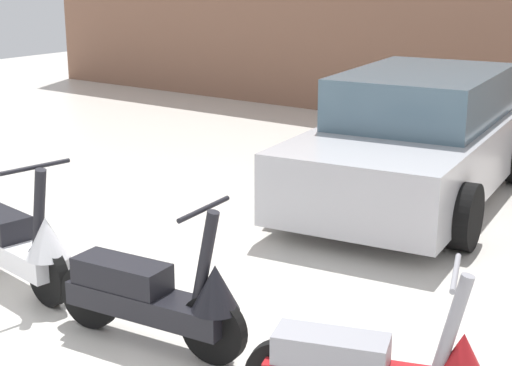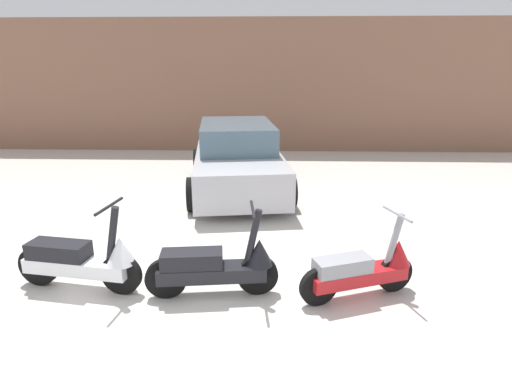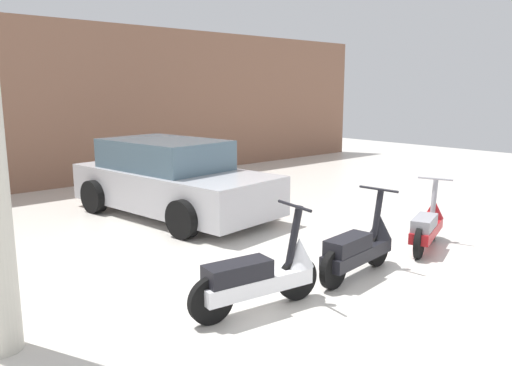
{
  "view_description": "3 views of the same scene",
  "coord_description": "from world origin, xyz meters",
  "px_view_note": "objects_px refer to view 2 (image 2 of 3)",
  "views": [
    {
      "loc": [
        3.63,
        -2.71,
        2.47
      ],
      "look_at": [
        -0.26,
        2.59,
        0.61
      ],
      "focal_mm": 55.0,
      "sensor_mm": 36.0,
      "label": 1
    },
    {
      "loc": [
        0.86,
        -3.26,
        2.51
      ],
      "look_at": [
        0.67,
        2.53,
        0.8
      ],
      "focal_mm": 28.0,
      "sensor_mm": 36.0,
      "label": 2
    },
    {
      "loc": [
        -4.52,
        -2.81,
        2.26
      ],
      "look_at": [
        0.56,
        2.95,
        0.81
      ],
      "focal_mm": 35.0,
      "sensor_mm": 36.0,
      "label": 3
    }
  ],
  "objects_px": {
    "scooter_front_center": "(363,269)",
    "car_rear_left": "(237,158)",
    "scooter_front_left": "(83,259)",
    "scooter_front_right": "(218,266)"
  },
  "relations": [
    {
      "from": "scooter_front_center",
      "to": "car_rear_left",
      "type": "bearing_deg",
      "value": 93.68
    },
    {
      "from": "scooter_front_left",
      "to": "scooter_front_right",
      "type": "xyz_separation_m",
      "value": [
        1.56,
        -0.07,
        -0.01
      ]
    },
    {
      "from": "car_rear_left",
      "to": "scooter_front_left",
      "type": "bearing_deg",
      "value": -27.32
    },
    {
      "from": "scooter_front_left",
      "to": "scooter_front_right",
      "type": "relative_size",
      "value": 1.03
    },
    {
      "from": "scooter_front_center",
      "to": "car_rear_left",
      "type": "relative_size",
      "value": 0.32
    },
    {
      "from": "scooter_front_left",
      "to": "scooter_front_center",
      "type": "bearing_deg",
      "value": 7.6
    },
    {
      "from": "scooter_front_right",
      "to": "scooter_front_center",
      "type": "height_order",
      "value": "scooter_front_right"
    },
    {
      "from": "scooter_front_left",
      "to": "scooter_front_center",
      "type": "height_order",
      "value": "scooter_front_left"
    },
    {
      "from": "scooter_front_left",
      "to": "car_rear_left",
      "type": "relative_size",
      "value": 0.36
    },
    {
      "from": "scooter_front_left",
      "to": "car_rear_left",
      "type": "height_order",
      "value": "car_rear_left"
    }
  ]
}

